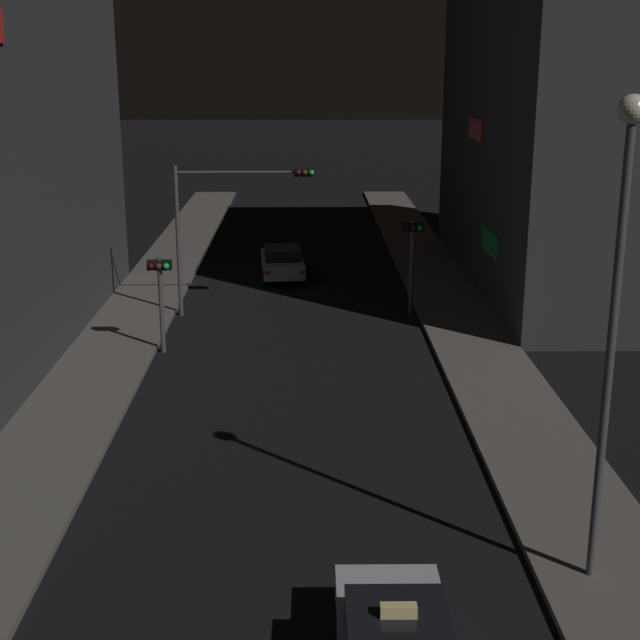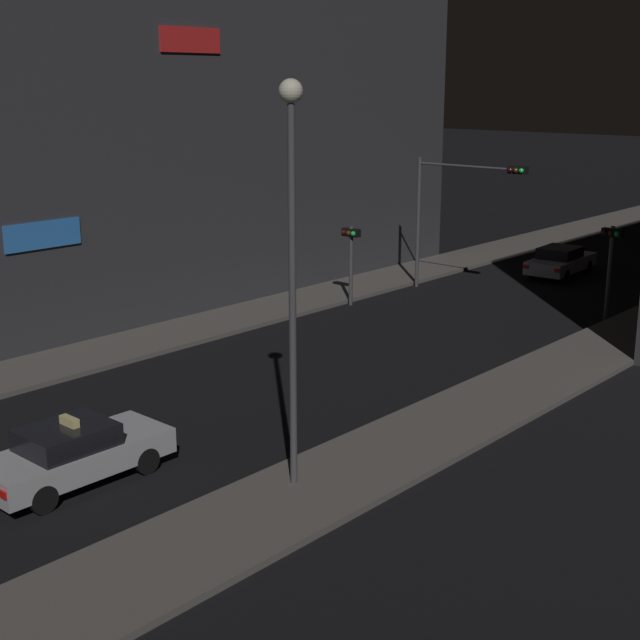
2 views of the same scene
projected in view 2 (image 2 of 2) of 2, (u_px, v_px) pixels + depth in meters
sidewalk_left at (380, 281)px, 41.39m from camera, size 2.96×66.68×0.16m
building_facade_left at (98, 20)px, 36.10m from camera, size 11.25×33.04×22.64m
taxi at (74, 453)px, 20.59m from camera, size 1.84×4.46×1.62m
far_car at (561, 261)px, 42.55m from camera, size 2.12×4.57×1.42m
traffic_light_overhead at (457, 197)px, 38.24m from camera, size 5.30×0.42×5.76m
traffic_light_left_kerb at (351, 248)px, 36.63m from camera, size 0.80×0.42×3.28m
traffic_light_right_kerb at (611, 253)px, 34.26m from camera, size 0.80×0.42×3.66m
street_lamp_near_block at (292, 227)px, 18.92m from camera, size 0.50×0.50×8.86m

